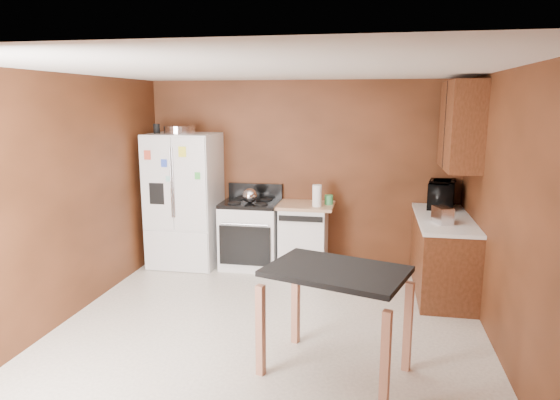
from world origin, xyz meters
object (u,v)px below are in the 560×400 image
(dishwasher, at_px, (304,236))
(microwave, at_px, (441,195))
(roasting_pan, at_px, (180,130))
(refrigerator, at_px, (185,200))
(paper_towel, at_px, (317,196))
(kettle, at_px, (250,196))
(gas_range, at_px, (251,233))
(pen_cup, at_px, (157,129))
(toaster, at_px, (443,215))
(green_canister, at_px, (329,200))
(island, at_px, (336,286))

(dishwasher, bearing_deg, microwave, 2.62)
(roasting_pan, xyz_separation_m, refrigerator, (0.02, 0.03, -0.95))
(paper_towel, xyz_separation_m, microwave, (1.56, 0.20, 0.03))
(kettle, xyz_separation_m, refrigerator, (-0.92, 0.03, -0.10))
(gas_range, height_order, dishwasher, gas_range)
(refrigerator, bearing_deg, roasting_pan, -130.90)
(pen_cup, relative_size, microwave, 0.23)
(kettle, distance_m, toaster, 2.46)
(pen_cup, xyz_separation_m, dishwasher, (1.96, 0.14, -1.41))
(pen_cup, relative_size, paper_towel, 0.46)
(dishwasher, bearing_deg, paper_towel, -33.90)
(toaster, height_order, dishwasher, toaster)
(refrigerator, xyz_separation_m, dishwasher, (1.63, 0.08, -0.45))
(pen_cup, xyz_separation_m, paper_towel, (2.15, 0.02, -0.83))
(paper_towel, relative_size, dishwasher, 0.31)
(green_canister, distance_m, refrigerator, 1.96)
(paper_towel, xyz_separation_m, dishwasher, (-0.18, 0.12, -0.58))
(microwave, bearing_deg, pen_cup, 104.08)
(microwave, bearing_deg, roasting_pan, 103.90)
(green_canister, relative_size, dishwasher, 0.14)
(green_canister, height_order, toaster, toaster)
(paper_towel, bearing_deg, green_canister, 49.03)
(dishwasher, height_order, island, island)
(kettle, relative_size, refrigerator, 0.11)
(kettle, relative_size, dishwasher, 0.22)
(roasting_pan, bearing_deg, dishwasher, 3.86)
(roasting_pan, xyz_separation_m, green_canister, (1.98, 0.15, -0.90))
(dishwasher, bearing_deg, toaster, -25.95)
(kettle, height_order, paper_towel, paper_towel)
(dishwasher, bearing_deg, green_canister, 6.36)
(microwave, relative_size, dishwasher, 0.63)
(kettle, bearing_deg, island, -61.65)
(roasting_pan, xyz_separation_m, toaster, (3.30, -0.69, -0.86))
(microwave, xyz_separation_m, island, (-1.13, -2.64, -0.30))
(green_canister, xyz_separation_m, refrigerator, (-1.95, -0.12, -0.05))
(kettle, distance_m, island, 2.80)
(pen_cup, distance_m, kettle, 1.53)
(roasting_pan, height_order, paper_towel, roasting_pan)
(microwave, xyz_separation_m, dishwasher, (-1.74, -0.08, -0.60))
(roasting_pan, distance_m, toaster, 3.48)
(paper_towel, relative_size, island, 0.22)
(microwave, distance_m, refrigerator, 3.38)
(roasting_pan, distance_m, gas_range, 1.68)
(roasting_pan, xyz_separation_m, paper_towel, (1.84, -0.01, -0.82))
(pen_cup, xyz_separation_m, refrigerator, (0.33, 0.06, -0.96))
(dishwasher, bearing_deg, kettle, -171.09)
(kettle, bearing_deg, gas_range, 98.53)
(microwave, xyz_separation_m, gas_range, (-2.46, -0.10, -0.59))
(roasting_pan, distance_m, microwave, 3.49)
(green_canister, distance_m, island, 2.62)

